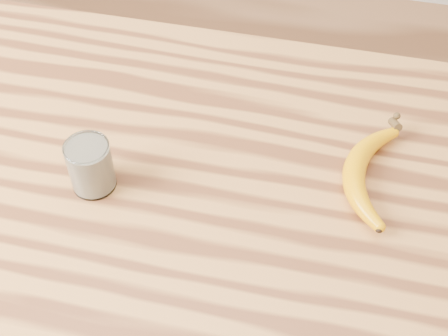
# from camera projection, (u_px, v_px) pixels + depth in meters

# --- Properties ---
(table) EXTENTS (1.20, 0.80, 0.90)m
(table) POSITION_uv_depth(u_px,v_px,m) (134.00, 225.00, 1.08)
(table) COLOR #B9783B
(table) RESTS_ON ground
(smoothie_glass) EXTENTS (0.07, 0.07, 0.09)m
(smoothie_glass) POSITION_uv_depth(u_px,v_px,m) (90.00, 166.00, 0.94)
(smoothie_glass) COLOR white
(smoothie_glass) RESTS_ON table
(banana) EXTENTS (0.12, 0.30, 0.04)m
(banana) POSITION_uv_depth(u_px,v_px,m) (354.00, 170.00, 0.96)
(banana) COLOR #E89600
(banana) RESTS_ON table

